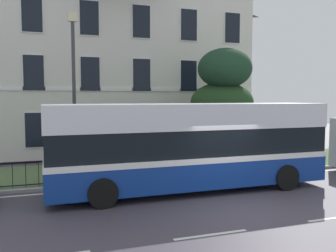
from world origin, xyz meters
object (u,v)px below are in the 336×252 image
(street_lamp_post, at_px, (74,85))
(evergreen_tree, at_px, (221,108))
(litter_bin, at_px, (115,164))
(single_decker_bus, at_px, (190,145))
(georgian_townhouse, at_px, (102,60))

(street_lamp_post, bearing_deg, evergreen_tree, 14.32)
(litter_bin, bearing_deg, street_lamp_post, 176.34)
(street_lamp_post, xyz_separation_m, litter_bin, (1.64, -0.10, -3.33))
(single_decker_bus, bearing_deg, georgian_townhouse, 95.64)
(single_decker_bus, distance_m, litter_bin, 3.77)
(evergreen_tree, height_order, single_decker_bus, evergreen_tree)
(single_decker_bus, distance_m, street_lamp_post, 5.39)
(litter_bin, bearing_deg, single_decker_bus, -50.60)
(evergreen_tree, relative_size, litter_bin, 5.64)
(georgian_townhouse, relative_size, evergreen_tree, 3.00)
(street_lamp_post, relative_size, litter_bin, 6.46)
(single_decker_bus, bearing_deg, litter_bin, 129.45)
(evergreen_tree, relative_size, street_lamp_post, 0.87)
(georgian_townhouse, distance_m, evergreen_tree, 9.98)
(georgian_townhouse, xyz_separation_m, street_lamp_post, (-2.67, -10.00, -2.06))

